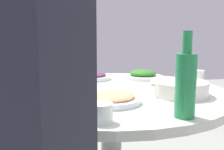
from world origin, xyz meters
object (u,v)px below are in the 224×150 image
green_bottle (186,83)px  tea_cup_side (100,113)px  dish_shrimp (112,98)px  dish_greens (143,75)px  dish_eggplant (92,76)px  soup_bowl (179,89)px  tea_cup_near (198,77)px  rice_bowl (49,82)px  tea_cup_far (84,70)px  round_dining_table (111,109)px

green_bottle → tea_cup_side: bearing=178.1°
dish_shrimp → green_bottle: 0.30m
dish_greens → tea_cup_side: (-0.39, -0.74, 0.01)m
dish_eggplant → soup_bowl: bearing=-58.1°
soup_bowl → dish_shrimp: soup_bowl is taller
soup_bowl → tea_cup_near: tea_cup_near is taller
dish_shrimp → rice_bowl: bearing=134.4°
green_bottle → tea_cup_far: bearing=101.8°
rice_bowl → round_dining_table: bearing=1.2°
soup_bowl → dish_eggplant: size_ratio=1.21×
round_dining_table → dish_greens: bearing=47.2°
rice_bowl → green_bottle: 0.63m
dish_shrimp → green_bottle: size_ratio=0.83×
rice_bowl → soup_bowl: (0.55, -0.18, -0.02)m
green_bottle → tea_cup_far: 1.00m
rice_bowl → dish_shrimp: rice_bowl is taller
rice_bowl → tea_cup_side: bearing=-71.3°
soup_bowl → green_bottle: (-0.13, -0.28, 0.08)m
dish_greens → tea_cup_far: bearing=145.1°
tea_cup_near → tea_cup_far: (-0.57, 0.44, -0.00)m
rice_bowl → green_bottle: bearing=-47.6°
dish_eggplant → dish_shrimp: bearing=-90.6°
dish_shrimp → tea_cup_side: tea_cup_side is taller
dish_shrimp → green_bottle: (0.19, -0.22, 0.09)m
tea_cup_near → round_dining_table: bearing=-171.7°
soup_bowl → dish_eggplant: 0.58m
tea_cup_near → dish_eggplant: bearing=156.7°
rice_bowl → soup_bowl: bearing=-17.9°
rice_bowl → green_bottle: green_bottle is taller
tea_cup_near → dish_greens: bearing=140.0°
tea_cup_side → rice_bowl: bearing=108.7°
dish_eggplant → green_bottle: (0.18, -0.78, 0.09)m
dish_greens → tea_cup_side: 0.84m
round_dining_table → dish_shrimp: 0.28m
dish_eggplant → tea_cup_near: (0.55, -0.24, 0.02)m
rice_bowl → dish_eggplant: size_ratio=1.33×
rice_bowl → tea_cup_near: size_ratio=4.33×
round_dining_table → rice_bowl: rice_bowl is taller
round_dining_table → soup_bowl: (0.26, -0.18, 0.13)m
soup_bowl → dish_greens: bearing=90.2°
tea_cup_side → green_bottle: bearing=-1.9°
soup_bowl → tea_cup_near: (0.24, 0.26, 0.00)m
round_dining_table → tea_cup_near: 0.52m
soup_bowl → tea_cup_far: (-0.33, 0.69, 0.00)m
dish_shrimp → tea_cup_near: size_ratio=3.26×
rice_bowl → tea_cup_far: rice_bowl is taller
dish_greens → dish_shrimp: size_ratio=1.03×
rice_bowl → tea_cup_far: size_ratio=4.16×
dish_eggplant → tea_cup_far: (-0.02, 0.20, 0.01)m
soup_bowl → dish_greens: size_ratio=1.17×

